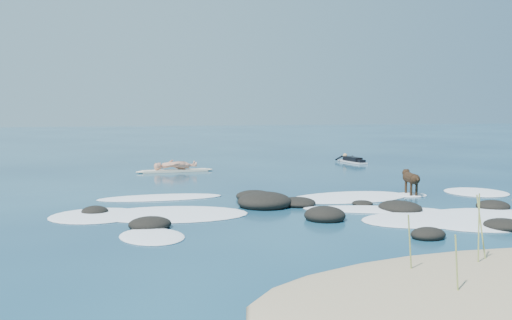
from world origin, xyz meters
name	(u,v)px	position (x,y,z in m)	size (l,w,h in m)	color
ground	(326,203)	(0.00, 0.00, 0.00)	(160.00, 160.00, 0.00)	#0A2642
reef_rocks	(409,204)	(1.81, -1.39, 0.12)	(14.31, 7.03, 0.65)	black
breaking_foam	(378,209)	(0.90, -1.40, 0.01)	(15.39, 7.74, 0.12)	white
standing_surfer_rig	(175,154)	(-2.98, 9.25, 0.74)	(3.31, 0.77, 1.88)	#F4E3C3
paddling_surfer_rig	(352,160)	(6.06, 11.06, 0.14)	(1.06, 2.36, 0.41)	silver
dog	(411,178)	(3.01, 0.55, 0.54)	(0.47, 1.27, 0.81)	black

